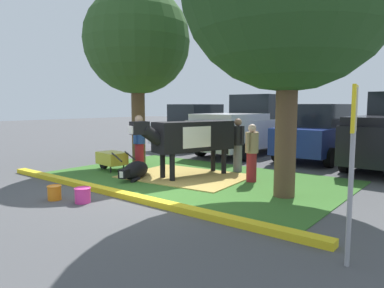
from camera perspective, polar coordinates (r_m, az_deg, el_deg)
The scene contains 17 objects.
ground_plane at distance 8.11m, azimuth -8.26°, elevation -7.95°, with size 80.00×80.00×0.00m, color #4C4C4F.
grass_island at distance 9.73m, azimuth 0.40°, elevation -5.43°, with size 7.82×4.84×0.02m, color #386B28.
curb_yellow at distance 7.91m, azimuth -11.30°, elevation -7.93°, with size 9.02×0.24×0.12m, color yellow.
hay_bedding at distance 9.82m, azimuth -1.10°, elevation -5.23°, with size 3.20×2.40×0.04m, color tan.
shade_tree_left at distance 11.96m, azimuth -8.83°, elevation 15.95°, with size 3.41×3.41×5.75m.
cow_holstein at distance 9.66m, azimuth -0.18°, elevation 1.18°, with size 1.33×3.06×1.58m.
calf_lying at distance 9.63m, azimuth -9.13°, elevation -4.24°, with size 0.81×1.33×0.48m.
person_handler at distance 10.52m, azimuth 7.38°, elevation 0.06°, with size 0.51×0.34×1.60m.
person_visitor_near at distance 10.45m, azimuth -8.49°, elevation 0.34°, with size 0.34×0.52×1.70m.
person_visitor_far at distance 9.20m, azimuth 9.58°, elevation -1.20°, with size 0.34×0.53×1.51m.
wheelbarrow at distance 10.94m, azimuth -12.84°, elevation -2.28°, with size 1.62×0.73×0.63m.
parking_sign at distance 4.64m, azimuth 24.46°, elevation 0.54°, with size 0.12×0.44×2.22m.
bucket_orange at distance 8.05m, azimuth -21.26°, elevation -7.27°, with size 0.30×0.30×0.30m.
bucket_pink at distance 7.63m, azimuth -17.18°, elevation -7.82°, with size 0.34×0.34×0.31m.
hatchback_white at distance 16.46m, azimuth 0.62°, elevation 2.80°, with size 2.11×4.45×2.02m.
pickup_truck_maroon at distance 14.68m, azimuth 9.04°, elevation 2.81°, with size 2.33×5.45×2.42m.
sedan_blue at distance 13.67m, azimuth 19.77°, elevation 1.72°, with size 2.11×4.45×2.02m.
Camera 1 is at (5.75, -5.36, 1.99)m, focal length 33.17 mm.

